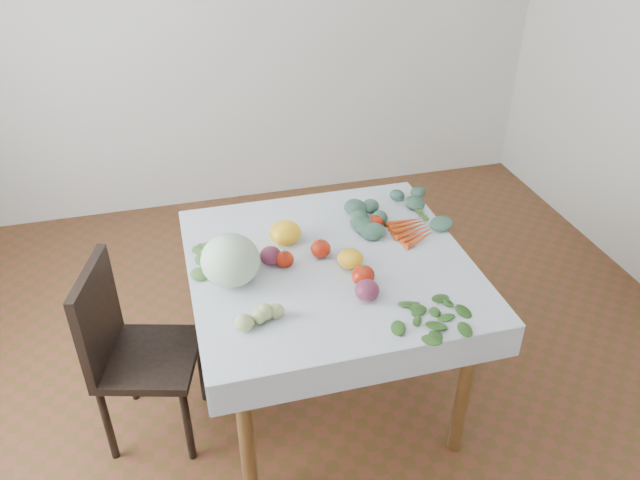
# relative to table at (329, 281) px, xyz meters

# --- Properties ---
(ground) EXTENTS (4.00, 4.00, 0.00)m
(ground) POSITION_rel_table_xyz_m (0.00, 0.00, -0.65)
(ground) COLOR brown
(back_wall) EXTENTS (4.00, 0.04, 2.70)m
(back_wall) POSITION_rel_table_xyz_m (0.00, 2.00, 0.70)
(back_wall) COLOR silver
(back_wall) RESTS_ON ground
(table) EXTENTS (1.00, 1.00, 0.75)m
(table) POSITION_rel_table_xyz_m (0.00, 0.00, 0.00)
(table) COLOR brown
(table) RESTS_ON ground
(tablecloth) EXTENTS (1.12, 1.12, 0.01)m
(tablecloth) POSITION_rel_table_xyz_m (0.00, 0.00, 0.10)
(tablecloth) COLOR white
(tablecloth) RESTS_ON table
(chair) EXTENTS (0.47, 0.47, 0.84)m
(chair) POSITION_rel_table_xyz_m (-0.84, 0.02, -0.17)
(chair) COLOR black
(chair) RESTS_ON ground
(cabbage) EXTENTS (0.26, 0.26, 0.20)m
(cabbage) POSITION_rel_table_xyz_m (-0.40, -0.04, 0.20)
(cabbage) COLOR beige
(cabbage) RESTS_ON tablecloth
(tomato_a) EXTENTS (0.10, 0.10, 0.07)m
(tomato_a) POSITION_rel_table_xyz_m (-0.18, 0.01, 0.14)
(tomato_a) COLOR #B01F0B
(tomato_a) RESTS_ON tablecloth
(tomato_b) EXTENTS (0.09, 0.09, 0.06)m
(tomato_b) POSITION_rel_table_xyz_m (0.26, 0.19, 0.13)
(tomato_b) COLOR #B01F0B
(tomato_b) RESTS_ON tablecloth
(tomato_c) EXTENTS (0.11, 0.11, 0.08)m
(tomato_c) POSITION_rel_table_xyz_m (0.08, -0.18, 0.14)
(tomato_c) COLOR #B01F0B
(tomato_c) RESTS_ON tablecloth
(tomato_d) EXTENTS (0.10, 0.10, 0.07)m
(tomato_d) POSITION_rel_table_xyz_m (-0.03, 0.04, 0.14)
(tomato_d) COLOR #B01F0B
(tomato_d) RESTS_ON tablecloth
(heirloom_back) EXTENTS (0.17, 0.17, 0.10)m
(heirloom_back) POSITION_rel_table_xyz_m (-0.14, 0.18, 0.15)
(heirloom_back) COLOR yellow
(heirloom_back) RESTS_ON tablecloth
(heirloom_front) EXTENTS (0.12, 0.12, 0.07)m
(heirloom_front) POSITION_rel_table_xyz_m (0.07, -0.05, 0.14)
(heirloom_front) COLOR yellow
(heirloom_front) RESTS_ON tablecloth
(onion_a) EXTENTS (0.09, 0.09, 0.08)m
(onion_a) POSITION_rel_table_xyz_m (-0.23, 0.05, 0.14)
(onion_a) COLOR #541833
(onion_a) RESTS_ON tablecloth
(onion_b) EXTENTS (0.11, 0.11, 0.08)m
(onion_b) POSITION_rel_table_xyz_m (0.07, -0.27, 0.14)
(onion_b) COLOR #541833
(onion_b) RESTS_ON tablecloth
(tomatillo_cluster) EXTENTS (0.12, 0.14, 0.05)m
(tomatillo_cluster) POSITION_rel_table_xyz_m (-0.34, -0.34, 0.13)
(tomatillo_cluster) COLOR #B0C672
(tomatillo_cluster) RESTS_ON tablecloth
(carrot_bunch) EXTENTS (0.19, 0.23, 0.03)m
(carrot_bunch) POSITION_rel_table_xyz_m (0.41, 0.12, 0.12)
(carrot_bunch) COLOR #F25A1A
(carrot_bunch) RESTS_ON tablecloth
(kale_bunch) EXTENTS (0.39, 0.32, 0.05)m
(kale_bunch) POSITION_rel_table_xyz_m (0.37, 0.26, 0.13)
(kale_bunch) COLOR #3C6352
(kale_bunch) RESTS_ON tablecloth
(basil_bunch) EXTENTS (0.30, 0.23, 0.01)m
(basil_bunch) POSITION_rel_table_xyz_m (0.26, -0.45, 0.11)
(basil_bunch) COLOR #2A591C
(basil_bunch) RESTS_ON tablecloth
(dill_bunch) EXTENTS (0.24, 0.23, 0.03)m
(dill_bunch) POSITION_rel_table_xyz_m (-0.43, 0.12, 0.12)
(dill_bunch) COLOR #4F7234
(dill_bunch) RESTS_ON tablecloth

